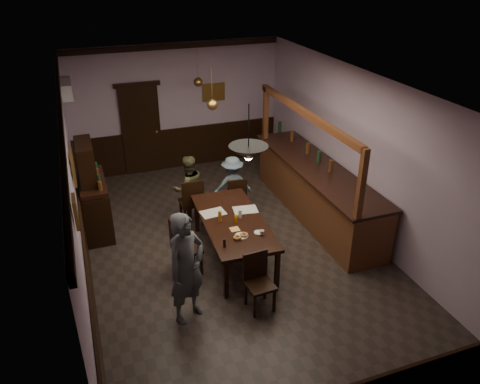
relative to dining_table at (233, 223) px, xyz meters
name	(u,v)px	position (x,y,z in m)	size (l,w,h in m)	color
room	(232,176)	(0.05, 0.17, 0.81)	(5.01, 8.01, 3.01)	#2D2621
dining_table	(233,223)	(0.00, 0.00, 0.00)	(1.10, 2.24, 0.75)	black
chair_far_left	(192,200)	(-0.39, 1.29, -0.14)	(0.43, 0.43, 0.99)	black
chair_far_right	(236,196)	(0.50, 1.25, -0.20)	(0.42, 0.42, 0.89)	black
chair_near	(258,278)	(-0.07, -1.32, -0.19)	(0.42, 0.42, 0.91)	black
chair_side	(182,246)	(-0.94, -0.17, -0.14)	(0.48, 0.48, 0.99)	black
person_standing	(187,268)	(-1.11, -1.20, 0.17)	(0.63, 0.41, 1.72)	#53575E
person_seated_left	(188,188)	(-0.38, 1.57, -0.01)	(0.65, 0.51, 1.34)	brown
person_seated_right	(232,185)	(0.52, 1.53, -0.08)	(0.78, 0.45, 1.21)	slate
newspaper_left	(213,213)	(-0.25, 0.34, 0.07)	(0.42, 0.30, 0.01)	silver
newspaper_right	(245,210)	(0.32, 0.25, 0.07)	(0.42, 0.30, 0.01)	silver
napkin	(235,229)	(-0.07, -0.29, 0.07)	(0.15, 0.15, 0.00)	#FFC45D
saucer	(259,232)	(0.26, -0.53, 0.07)	(0.15, 0.15, 0.01)	white
coffee_cup	(262,232)	(0.28, -0.61, 0.11)	(0.08, 0.08, 0.07)	white
pastry_plate	(242,236)	(-0.04, -0.53, 0.07)	(0.22, 0.22, 0.01)	white
pastry_ring_a	(237,237)	(-0.13, -0.59, 0.10)	(0.13, 0.13, 0.04)	#C68C47
pastry_ring_b	(244,235)	(0.00, -0.55, 0.10)	(0.13, 0.13, 0.04)	#C68C47
soda_can	(236,219)	(0.03, -0.08, 0.12)	(0.07, 0.07, 0.12)	#F5A714
beer_glass	(220,217)	(-0.23, 0.02, 0.16)	(0.06, 0.06, 0.20)	#BF721E
water_glass	(240,214)	(0.14, 0.03, 0.14)	(0.06, 0.06, 0.15)	silver
pepper_mill	(224,243)	(-0.39, -0.72, 0.13)	(0.04, 0.04, 0.14)	black
sideboard	(94,196)	(-2.16, 1.76, 0.03)	(0.49, 1.36, 1.80)	black
bar_counter	(316,190)	(2.05, 0.83, -0.11)	(0.94, 4.03, 2.26)	#542A16
door_back	(141,131)	(-0.85, 4.12, 0.36)	(0.90, 0.06, 2.10)	black
ac_unit	(66,89)	(-2.33, 3.07, 1.76)	(0.20, 0.85, 0.30)	white
picture_left_small	(75,212)	(-2.41, -1.43, 1.46)	(0.04, 0.28, 0.36)	olive
picture_left_large	(73,167)	(-2.41, 0.97, 1.01)	(0.04, 0.62, 0.48)	olive
picture_back	(214,92)	(0.95, 4.13, 1.11)	(0.55, 0.04, 0.42)	olive
pendant_iron	(248,153)	(-0.04, -0.80, 1.61)	(0.56, 0.56, 0.82)	black
pendant_brass_mid	(212,105)	(0.15, 1.56, 1.61)	(0.20, 0.20, 0.81)	#BF8C3F
pendant_brass_far	(198,82)	(0.35, 3.26, 1.61)	(0.20, 0.20, 0.81)	#BF8C3F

